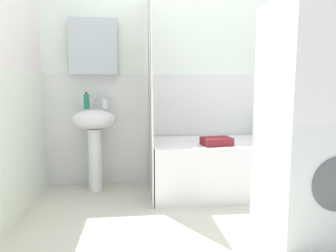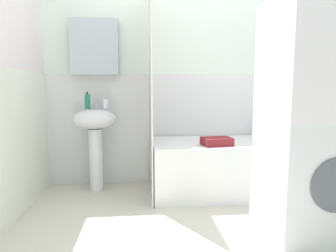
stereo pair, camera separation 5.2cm
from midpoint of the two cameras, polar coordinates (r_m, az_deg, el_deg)
ground_plane at (r=2.35m, az=8.91°, el=-19.87°), size 4.80×5.60×0.04m
wall_back_tiled at (r=3.32m, az=2.46°, el=8.78°), size 3.60×0.18×2.40m
wall_left_tiled at (r=2.56m, az=-29.67°, el=7.87°), size 0.07×1.81×2.40m
sink at (r=3.10m, az=-14.35°, el=-1.03°), size 0.44×0.34×0.84m
faucet at (r=3.16m, az=-14.30°, el=4.29°), size 0.03×0.12×0.12m
soap_dispenser at (r=3.16m, az=-15.75°, el=4.54°), size 0.05×0.05×0.17m
toothbrush_cup at (r=3.12m, az=-12.37°, el=4.12°), size 0.07×0.07×0.10m
bathtub at (r=3.09m, az=9.83°, el=-7.61°), size 1.41×0.74×0.52m
shower_curtain at (r=2.87m, az=-3.91°, el=6.26°), size 0.01×0.74×2.00m
conditioner_bottle at (r=3.48m, az=18.34°, el=-0.11°), size 0.07×0.07×0.21m
lotion_bottle at (r=3.47m, az=16.60°, el=-0.19°), size 0.05×0.05×0.20m
towel_folded at (r=2.80m, az=8.72°, el=-2.89°), size 0.29×0.23×0.07m
washer_dryer_stack at (r=2.33m, az=25.40°, el=1.08°), size 0.64×0.61×1.65m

